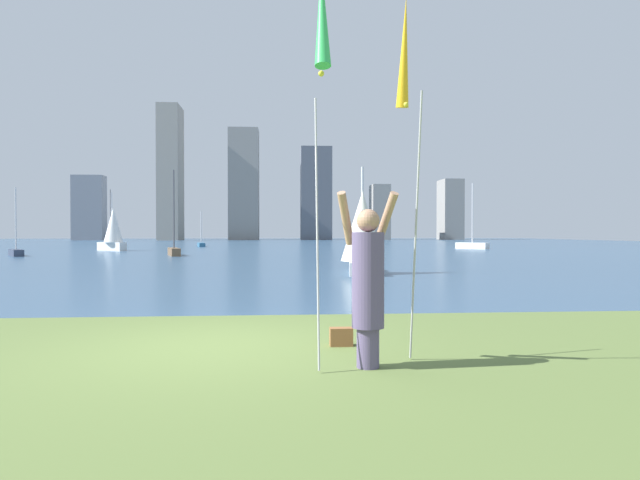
{
  "coord_description": "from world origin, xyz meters",
  "views": [
    {
      "loc": [
        0.89,
        -7.17,
        1.51
      ],
      "look_at": [
        1.89,
        6.04,
        1.31
      ],
      "focal_mm": 30.12,
      "sensor_mm": 36.0,
      "label": 1
    }
  ],
  "objects_px": {
    "kite_flag_left": "(322,27)",
    "sailboat_1": "(16,251)",
    "sailboat_4": "(111,242)",
    "sailboat_0": "(201,244)",
    "sailboat_6": "(113,229)",
    "sailboat_7": "(174,250)",
    "sailboat_5": "(362,233)",
    "bag": "(341,337)",
    "kite_flag_right": "(405,61)",
    "sailboat_3": "(472,245)",
    "person": "(368,281)"
  },
  "relations": [
    {
      "from": "sailboat_6",
      "to": "kite_flag_left",
      "type": "bearing_deg",
      "value": -70.49
    },
    {
      "from": "sailboat_3",
      "to": "sailboat_4",
      "type": "relative_size",
      "value": 0.97
    },
    {
      "from": "kite_flag_right",
      "to": "sailboat_7",
      "type": "relative_size",
      "value": 0.8
    },
    {
      "from": "kite_flag_right",
      "to": "sailboat_5",
      "type": "relative_size",
      "value": 1.13
    },
    {
      "from": "sailboat_6",
      "to": "sailboat_5",
      "type": "bearing_deg",
      "value": -56.78
    },
    {
      "from": "sailboat_4",
      "to": "sailboat_7",
      "type": "distance_m",
      "value": 26.6
    },
    {
      "from": "kite_flag_left",
      "to": "sailboat_4",
      "type": "bearing_deg",
      "value": 109.02
    },
    {
      "from": "sailboat_6",
      "to": "sailboat_0",
      "type": "bearing_deg",
      "value": 66.38
    },
    {
      "from": "sailboat_1",
      "to": "sailboat_7",
      "type": "distance_m",
      "value": 9.83
    },
    {
      "from": "sailboat_5",
      "to": "sailboat_7",
      "type": "xyz_separation_m",
      "value": [
        -9.72,
        15.65,
        -1.09
      ]
    },
    {
      "from": "person",
      "to": "sailboat_5",
      "type": "height_order",
      "value": "sailboat_5"
    },
    {
      "from": "kite_flag_left",
      "to": "sailboat_5",
      "type": "xyz_separation_m",
      "value": [
        2.57,
        13.86,
        -2.08
      ]
    },
    {
      "from": "sailboat_7",
      "to": "sailboat_6",
      "type": "bearing_deg",
      "value": 125.48
    },
    {
      "from": "person",
      "to": "sailboat_5",
      "type": "relative_size",
      "value": 0.51
    },
    {
      "from": "person",
      "to": "sailboat_1",
      "type": "xyz_separation_m",
      "value": [
        -17.54,
        29.18,
        -0.68
      ]
    },
    {
      "from": "kite_flag_left",
      "to": "kite_flag_right",
      "type": "distance_m",
      "value": 1.65
    },
    {
      "from": "sailboat_0",
      "to": "sailboat_6",
      "type": "relative_size",
      "value": 0.78
    },
    {
      "from": "sailboat_4",
      "to": "sailboat_5",
      "type": "height_order",
      "value": "sailboat_4"
    },
    {
      "from": "kite_flag_left",
      "to": "sailboat_7",
      "type": "bearing_deg",
      "value": 103.61
    },
    {
      "from": "person",
      "to": "sailboat_6",
      "type": "xyz_separation_m",
      "value": [
        -14.29,
        38.17,
        0.79
      ]
    },
    {
      "from": "sailboat_0",
      "to": "sailboat_4",
      "type": "height_order",
      "value": "sailboat_4"
    },
    {
      "from": "bag",
      "to": "sailboat_6",
      "type": "relative_size",
      "value": 0.06
    },
    {
      "from": "sailboat_6",
      "to": "sailboat_7",
      "type": "bearing_deg",
      "value": -54.52
    },
    {
      "from": "sailboat_0",
      "to": "sailboat_5",
      "type": "bearing_deg",
      "value": -73.32
    },
    {
      "from": "kite_flag_right",
      "to": "sailboat_5",
      "type": "distance_m",
      "value": 12.91
    },
    {
      "from": "kite_flag_right",
      "to": "sailboat_5",
      "type": "height_order",
      "value": "kite_flag_right"
    },
    {
      "from": "sailboat_4",
      "to": "kite_flag_left",
      "type": "bearing_deg",
      "value": -70.98
    },
    {
      "from": "sailboat_4",
      "to": "kite_flag_right",
      "type": "bearing_deg",
      "value": -69.49
    },
    {
      "from": "kite_flag_left",
      "to": "bag",
      "type": "height_order",
      "value": "kite_flag_left"
    },
    {
      "from": "bag",
      "to": "sailboat_7",
      "type": "xyz_separation_m",
      "value": [
        -7.54,
        27.79,
        0.25
      ]
    },
    {
      "from": "kite_flag_left",
      "to": "sailboat_1",
      "type": "height_order",
      "value": "sailboat_1"
    },
    {
      "from": "bag",
      "to": "sailboat_1",
      "type": "relative_size",
      "value": 0.07
    },
    {
      "from": "sailboat_1",
      "to": "sailboat_3",
      "type": "xyz_separation_m",
      "value": [
        33.89,
        12.04,
        0.08
      ]
    },
    {
      "from": "bag",
      "to": "sailboat_1",
      "type": "height_order",
      "value": "sailboat_1"
    },
    {
      "from": "bag",
      "to": "sailboat_5",
      "type": "height_order",
      "value": "sailboat_5"
    },
    {
      "from": "kite_flag_right",
      "to": "sailboat_3",
      "type": "distance_m",
      "value": 43.68
    },
    {
      "from": "kite_flag_left",
      "to": "sailboat_0",
      "type": "xyz_separation_m",
      "value": [
        -8.48,
        50.74,
        -3.27
      ]
    },
    {
      "from": "sailboat_0",
      "to": "sailboat_6",
      "type": "distance_m",
      "value": 13.18
    },
    {
      "from": "kite_flag_right",
      "to": "sailboat_1",
      "type": "distance_m",
      "value": 33.96
    },
    {
      "from": "sailboat_6",
      "to": "sailboat_7",
      "type": "height_order",
      "value": "sailboat_7"
    },
    {
      "from": "sailboat_1",
      "to": "sailboat_5",
      "type": "xyz_separation_m",
      "value": [
        19.55,
        -15.9,
        1.17
      ]
    },
    {
      "from": "sailboat_0",
      "to": "kite_flag_right",
      "type": "bearing_deg",
      "value": -79.03
    },
    {
      "from": "kite_flag_right",
      "to": "sailboat_0",
      "type": "relative_size",
      "value": 1.2
    },
    {
      "from": "sailboat_6",
      "to": "sailboat_7",
      "type": "xyz_separation_m",
      "value": [
        6.58,
        -9.23,
        -1.38
      ]
    },
    {
      "from": "kite_flag_right",
      "to": "sailboat_1",
      "type": "height_order",
      "value": "kite_flag_right"
    },
    {
      "from": "kite_flag_left",
      "to": "sailboat_3",
      "type": "xyz_separation_m",
      "value": [
        16.92,
        41.81,
        -3.17
      ]
    },
    {
      "from": "kite_flag_left",
      "to": "sailboat_6",
      "type": "distance_m",
      "value": 41.14
    },
    {
      "from": "sailboat_7",
      "to": "person",
      "type": "bearing_deg",
      "value": -75.08
    },
    {
      "from": "person",
      "to": "sailboat_3",
      "type": "xyz_separation_m",
      "value": [
        16.36,
        41.23,
        -0.6
      ]
    },
    {
      "from": "kite_flag_left",
      "to": "sailboat_1",
      "type": "bearing_deg",
      "value": 119.7
    }
  ]
}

